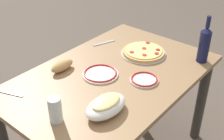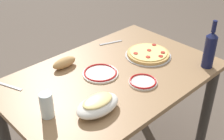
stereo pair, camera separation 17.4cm
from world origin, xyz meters
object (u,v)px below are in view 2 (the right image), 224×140
wine_bottle (210,49)px  side_plate_far (143,82)px  bread_loaf (64,63)px  baked_pasta_dish (98,104)px  pepperoni_pizza (148,54)px  water_glass (47,105)px  side_plate_near (100,73)px  dining_table (112,91)px

wine_bottle → side_plate_far: wine_bottle is taller
wine_bottle → bread_loaf: size_ratio=1.87×
baked_pasta_dish → pepperoni_pizza: bearing=-162.5°
water_glass → side_plate_near: size_ratio=0.61×
baked_pasta_dish → wine_bottle: size_ratio=0.79×
dining_table → side_plate_near: size_ratio=6.01×
side_plate_far → bread_loaf: bread_loaf is taller
side_plate_near → bread_loaf: bread_loaf is taller
pepperoni_pizza → side_plate_far: bearing=34.9°
pepperoni_pizza → baked_pasta_dish: size_ratio=1.25×
side_plate_near → dining_table: bearing=135.7°
dining_table → side_plate_far: side_plate_far is taller
bread_loaf → side_plate_far: bearing=115.9°
water_glass → side_plate_far: 0.56m
bread_loaf → pepperoni_pizza: bearing=151.2°
wine_bottle → water_glass: wine_bottle is taller
pepperoni_pizza → bread_loaf: bearing=-28.8°
pepperoni_pizza → baked_pasta_dish: baked_pasta_dish is taller
baked_pasta_dish → bread_loaf: (-0.13, -0.46, -0.01)m
baked_pasta_dish → water_glass: 0.24m
side_plate_near → bread_loaf: size_ratio=1.32×
bread_loaf → wine_bottle: bearing=136.9°
bread_loaf → side_plate_near: bearing=116.1°
side_plate_near → bread_loaf: 0.24m
wine_bottle → water_glass: size_ratio=2.32×
side_plate_near → side_plate_far: same height
wine_bottle → side_plate_near: 0.67m
water_glass → pepperoni_pizza: bearing=-176.2°
side_plate_far → bread_loaf: 0.50m
side_plate_near → side_plate_far: size_ratio=1.30×
side_plate_far → water_glass: bearing=-13.5°
dining_table → side_plate_near: (0.05, -0.05, 0.13)m
pepperoni_pizza → side_plate_far: (0.26, 0.18, -0.01)m
dining_table → baked_pasta_dish: bearing=34.6°
baked_pasta_dish → water_glass: (0.20, -0.14, 0.02)m
baked_pasta_dish → bread_loaf: bearing=-105.8°
pepperoni_pizza → baked_pasta_dish: 0.64m
dining_table → pepperoni_pizza: bearing=179.5°
pepperoni_pizza → side_plate_near: (0.38, -0.05, -0.01)m
dining_table → water_glass: water_glass is taller
dining_table → side_plate_far: 0.24m
baked_pasta_dish → water_glass: bearing=-35.1°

